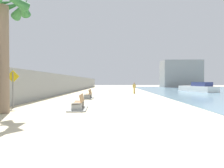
# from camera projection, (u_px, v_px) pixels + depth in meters

# --- Properties ---
(ground_plane) EXTENTS (120.00, 120.00, 0.00)m
(ground_plane) POSITION_uv_depth(u_px,v_px,m) (113.00, 93.00, 25.57)
(ground_plane) COLOR beige
(seawall) EXTENTS (0.80, 64.00, 2.79)m
(seawall) POSITION_uv_depth(u_px,v_px,m) (66.00, 84.00, 25.73)
(seawall) COLOR gray
(seawall) RESTS_ON ground
(palm_tree) EXTENTS (3.02, 3.08, 7.20)m
(palm_tree) POSITION_uv_depth(u_px,v_px,m) (5.00, 17.00, 9.13)
(palm_tree) COLOR #7A6651
(palm_tree) RESTS_ON ground
(bench_near) EXTENTS (1.30, 2.20, 0.98)m
(bench_near) POSITION_uv_depth(u_px,v_px,m) (79.00, 106.00, 10.42)
(bench_near) COLOR gray
(bench_near) RESTS_ON ground
(bench_far) EXTENTS (1.15, 2.13, 0.98)m
(bench_far) POSITION_uv_depth(u_px,v_px,m) (88.00, 96.00, 17.06)
(bench_far) COLOR gray
(bench_far) RESTS_ON ground
(person_walking) EXTENTS (0.48, 0.31, 1.68)m
(person_walking) POSITION_uv_depth(u_px,v_px,m) (134.00, 87.00, 24.39)
(person_walking) COLOR gold
(person_walking) RESTS_ON ground
(boat_outer) EXTENTS (3.97, 7.87, 1.68)m
(boat_outer) POSITION_uv_depth(u_px,v_px,m) (198.00, 88.00, 29.21)
(boat_outer) COLOR white
(boat_outer) RESTS_ON water_bay
(pedestrian_sign) EXTENTS (0.85, 0.08, 2.56)m
(pedestrian_sign) POSITION_uv_depth(u_px,v_px,m) (13.00, 84.00, 11.00)
(pedestrian_sign) COLOR slate
(pedestrian_sign) RESTS_ON ground
(harbor_building) EXTENTS (12.00, 6.00, 8.59)m
(harbor_building) POSITION_uv_depth(u_px,v_px,m) (181.00, 74.00, 53.01)
(harbor_building) COLOR gray
(harbor_building) RESTS_ON ground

